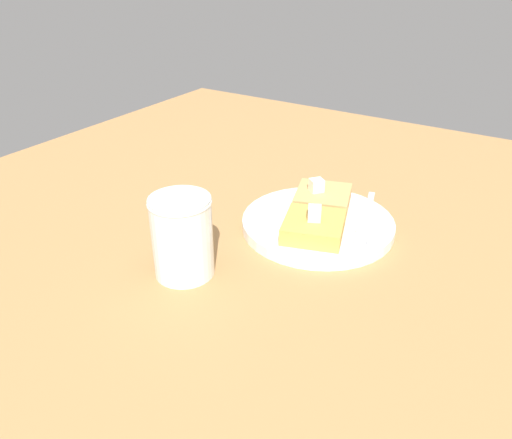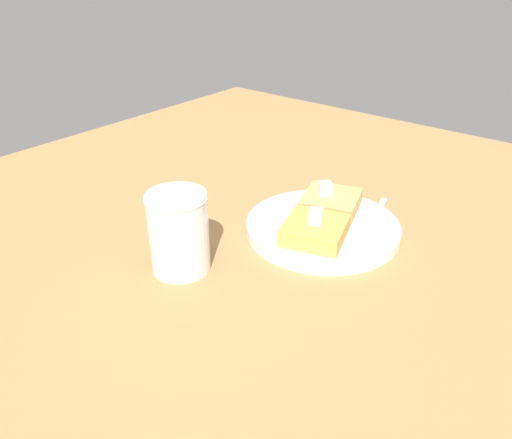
% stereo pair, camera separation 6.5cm
% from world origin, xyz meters
% --- Properties ---
extents(table_surface, '(1.08, 1.08, 0.02)m').
position_xyz_m(table_surface, '(0.00, 0.00, 0.01)').
color(table_surface, '#A37445').
rests_on(table_surface, ground).
extents(plate, '(0.22, 0.22, 0.02)m').
position_xyz_m(plate, '(0.02, 0.10, 0.03)').
color(plate, silver).
rests_on(plate, table_surface).
extents(toast_slice_left, '(0.10, 0.10, 0.02)m').
position_xyz_m(toast_slice_left, '(-0.03, 0.09, 0.05)').
color(toast_slice_left, tan).
rests_on(toast_slice_left, plate).
extents(toast_slice_middle, '(0.10, 0.10, 0.02)m').
position_xyz_m(toast_slice_middle, '(0.06, 0.11, 0.05)').
color(toast_slice_middle, gold).
rests_on(toast_slice_middle, plate).
extents(butter_pat_primary, '(0.03, 0.03, 0.02)m').
position_xyz_m(butter_pat_primary, '(-0.02, 0.08, 0.07)').
color(butter_pat_primary, '#F7E8C7').
rests_on(butter_pat_primary, toast_slice_left).
extents(butter_pat_secondary, '(0.02, 0.02, 0.02)m').
position_xyz_m(butter_pat_secondary, '(0.06, 0.11, 0.07)').
color(butter_pat_secondary, '#F1EBC3').
rests_on(butter_pat_secondary, toast_slice_middle).
extents(fork, '(0.16, 0.06, 0.00)m').
position_xyz_m(fork, '(-0.02, 0.16, 0.04)').
color(fork, silver).
rests_on(fork, plate).
extents(syrup_jar, '(0.08, 0.08, 0.10)m').
position_xyz_m(syrup_jar, '(0.20, 0.01, 0.07)').
color(syrup_jar, '#5C2C11').
rests_on(syrup_jar, table_surface).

